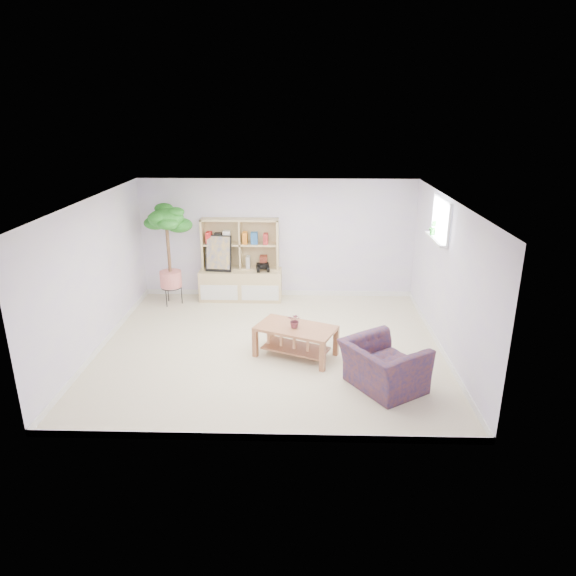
{
  "coord_description": "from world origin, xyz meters",
  "views": [
    {
      "loc": [
        0.5,
        -7.57,
        3.68
      ],
      "look_at": [
        0.27,
        0.45,
        0.87
      ],
      "focal_mm": 32.0,
      "sensor_mm": 36.0,
      "label": 1
    }
  ],
  "objects_px": {
    "coffee_table": "(296,341)",
    "storage_unit": "(240,260)",
    "floor_tree": "(169,256)",
    "armchair": "(384,363)"
  },
  "relations": [
    {
      "from": "storage_unit",
      "to": "floor_tree",
      "type": "bearing_deg",
      "value": -166.45
    },
    {
      "from": "coffee_table",
      "to": "floor_tree",
      "type": "bearing_deg",
      "value": 161.97
    },
    {
      "from": "coffee_table",
      "to": "storage_unit",
      "type": "bearing_deg",
      "value": 137.96
    },
    {
      "from": "coffee_table",
      "to": "floor_tree",
      "type": "height_order",
      "value": "floor_tree"
    },
    {
      "from": "storage_unit",
      "to": "armchair",
      "type": "xyz_separation_m",
      "value": [
        2.37,
        -3.47,
        -0.44
      ]
    },
    {
      "from": "armchair",
      "to": "storage_unit",
      "type": "bearing_deg",
      "value": 0.96
    },
    {
      "from": "floor_tree",
      "to": "armchair",
      "type": "bearing_deg",
      "value": -40.29
    },
    {
      "from": "armchair",
      "to": "floor_tree",
      "type": "bearing_deg",
      "value": 16.3
    },
    {
      "from": "storage_unit",
      "to": "floor_tree",
      "type": "xyz_separation_m",
      "value": [
        -1.34,
        -0.32,
        0.17
      ]
    },
    {
      "from": "storage_unit",
      "to": "coffee_table",
      "type": "height_order",
      "value": "storage_unit"
    }
  ]
}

